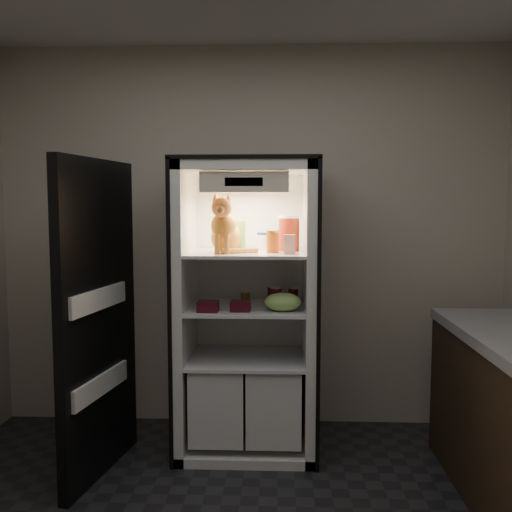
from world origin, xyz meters
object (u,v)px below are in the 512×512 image
Objects in this scene: cream_carton at (289,244)px; soda_can_c at (276,298)px; refrigerator at (247,327)px; parmesan_shaker at (240,236)px; soda_can_a at (272,296)px; soda_can_b at (293,297)px; condiment_jar at (245,297)px; berry_box_left at (208,306)px; berry_box_right at (240,306)px; tabby_cat at (225,230)px; mayo_tub at (263,241)px; pepper_jar at (289,233)px; grape_bag at (283,302)px; salsa_jar at (273,242)px.

cream_carton is 0.89× the size of soda_can_c.
refrigerator is 0.60m from parmesan_shaker.
soda_can_a is 0.14m from soda_can_b.
soda_can_c reaches higher than condiment_jar.
soda_can_b is 0.89× the size of soda_can_c.
soda_can_b is at bearing -18.24° from soda_can_a.
condiment_jar is at bearing 142.78° from soda_can_c.
berry_box_left reaches higher than berry_box_right.
tabby_cat reaches higher than condiment_jar.
soda_can_a is at bearing 1.73° from refrigerator.
soda_can_b is (0.20, -0.13, -0.35)m from mayo_tub.
parmesan_shaker is 0.44m from soda_can_a.
parmesan_shaker is 0.51m from berry_box_left.
refrigerator is 14.29× the size of soda_can_c.
cream_carton reaches higher than berry_box_left.
soda_can_c is (-0.08, -0.14, -0.40)m from pepper_jar.
condiment_jar is at bearing 177.94° from pepper_jar.
tabby_cat reaches higher than grape_bag.
parmesan_shaker is 1.65× the size of soda_can_a.
mayo_tub is 0.23m from salsa_jar.
refrigerator reaches higher than tabby_cat.
tabby_cat is 0.34m from mayo_tub.
berry_box_left is at bearing -176.26° from grape_bag.
salsa_jar is 1.15× the size of berry_box_right.
berry_box_right is at bearing -97.80° from refrigerator.
salsa_jar reaches higher than grape_bag.
soda_can_b reaches higher than condiment_jar.
cream_carton reaches higher than berry_box_right.
salsa_jar is 0.45m from berry_box_right.
soda_can_c is 1.05× the size of berry_box_left.
cream_carton is (0.32, -0.20, -0.04)m from parmesan_shaker.
soda_can_c is 0.24m from berry_box_right.
refrigerator is at bearing 142.47° from salsa_jar.
salsa_jar is 0.61× the size of pepper_jar.
salsa_jar is (0.30, 0.01, -0.07)m from tabby_cat.
soda_can_b is at bearing -10.70° from condiment_jar.
pepper_jar reaches higher than mayo_tub.
tabby_cat reaches higher than cream_carton.
soda_can_a is at bearing 33.28° from berry_box_left.
mayo_tub is 0.92× the size of berry_box_left.
soda_can_b is 0.15m from soda_can_c.
grape_bag is (0.28, -0.22, -0.39)m from parmesan_shaker.
salsa_jar is 0.13m from cream_carton.
condiment_jar is (-0.18, 0.01, -0.02)m from soda_can_a.
tabby_cat is at bearing -121.93° from parmesan_shaker.
parmesan_shaker is 1.66× the size of cream_carton.
refrigerator is at bearing 5.55° from parmesan_shaker.
tabby_cat is 3.24× the size of mayo_tub.
cream_carton reaches higher than soda_can_c.
refrigerator is at bearing 47.85° from berry_box_left.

